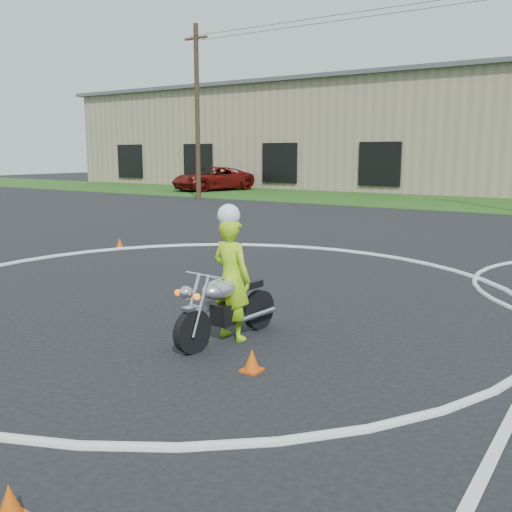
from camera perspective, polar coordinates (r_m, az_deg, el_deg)
The scene contains 8 objects.
ground at distance 9.23m, azimuth -16.69°, elevation -7.41°, with size 120.00×120.00×0.00m, color black.
grass_strip at distance 33.37m, azimuth 21.85°, elevation 4.84°, with size 120.00×10.00×0.02m, color #1E4714.
course_markings at distance 11.28m, azimuth 8.13°, elevation -3.83°, with size 19.05×19.05×0.12m.
primary_motorcycle at distance 8.38m, azimuth -3.02°, elevation -5.02°, with size 0.72×2.07×1.09m.
rider_primary_grp at distance 8.38m, azimuth -2.48°, elevation -1.88°, with size 0.71×0.50×2.02m.
pickup_grp at distance 42.59m, azimuth -4.37°, elevation 7.71°, with size 4.56×6.81×1.73m.
traffic_cones at distance 9.23m, azimuth 15.65°, elevation -6.48°, with size 19.66×11.14×0.30m.
warehouse at distance 51.90m, azimuth 5.22°, elevation 11.78°, with size 41.00×17.00×8.30m.
Camera 1 is at (6.86, -5.54, 2.73)m, focal length 40.00 mm.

